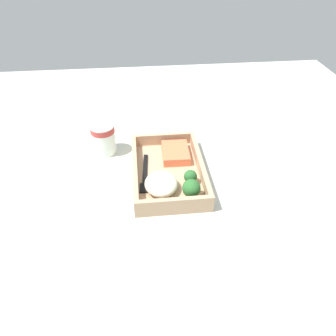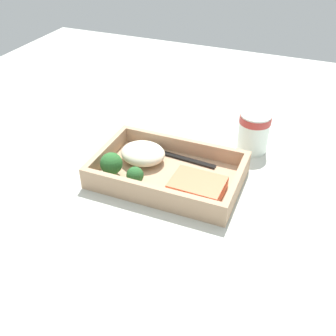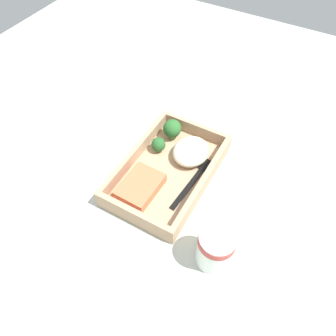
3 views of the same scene
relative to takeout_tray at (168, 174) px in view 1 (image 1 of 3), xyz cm
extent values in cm
cube|color=#B8BDB2|center=(0.00, 0.00, -1.60)|extent=(160.00, 160.00, 2.00)
cube|color=tan|center=(0.00, 0.00, 0.00)|extent=(28.90, 18.44, 1.20)
cube|color=tan|center=(0.00, -8.62, 2.28)|extent=(28.90, 1.20, 3.35)
cube|color=tan|center=(0.00, 8.62, 2.28)|extent=(28.90, 1.20, 3.35)
cube|color=tan|center=(-13.85, 0.00, 2.28)|extent=(1.20, 16.04, 3.35)
cube|color=tan|center=(13.85, 0.00, 2.28)|extent=(1.20, 16.04, 3.35)
cube|color=#F36D46|center=(-7.09, 2.84, 1.78)|extent=(10.09, 7.56, 2.36)
ellipsoid|color=beige|center=(6.57, -2.37, 2.47)|extent=(9.35, 8.16, 3.74)
cylinder|color=#82A666|center=(4.68, 5.20, 1.14)|extent=(1.28, 1.28, 1.08)
sphere|color=#275C29|center=(4.68, 5.20, 2.60)|extent=(3.36, 3.36, 3.36)
cylinder|color=#88AD63|center=(10.09, 4.52, 1.42)|extent=(1.68, 1.68, 1.64)
sphere|color=#29622A|center=(10.09, 4.52, 3.45)|extent=(4.42, 4.42, 4.42)
cube|color=black|center=(-2.01, -5.95, 0.82)|extent=(12.45, 2.06, 0.44)
cube|color=black|center=(5.87, -6.57, 0.82)|extent=(3.56, 2.46, 0.44)
cylinder|color=white|center=(-13.15, -17.16, 3.83)|extent=(6.60, 6.60, 8.87)
cylinder|color=#B23833|center=(-13.15, -17.16, 7.07)|extent=(6.80, 6.80, 1.60)
camera|label=1|loc=(67.36, -7.08, 54.85)|focal=35.00mm
camera|label=2|loc=(-23.74, 58.26, 47.46)|focal=42.00mm
camera|label=3|loc=(-39.22, -22.07, 59.07)|focal=35.00mm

